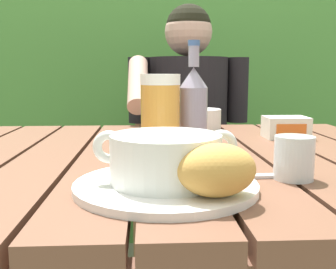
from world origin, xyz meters
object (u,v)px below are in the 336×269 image
beer_bottle (193,109)px  diner_bowl (200,119)px  soup_bowl (166,157)px  bread_roll (217,170)px  beer_glass (160,116)px  table_knife (249,176)px  person_eating (188,131)px  chair_near_diner (184,178)px  water_glass_small (294,158)px  serving_plate (166,186)px  butter_tub (286,127)px

beer_bottle → diner_bowl: (0.07, 0.40, -0.07)m
soup_bowl → bread_roll: 0.10m
beer_glass → table_knife: size_ratio=1.19×
person_eating → diner_bowl: person_eating is taller
person_eating → diner_bowl: bearing=-89.5°
chair_near_diner → water_glass_small: (0.07, -1.16, 0.34)m
person_eating → diner_bowl: 0.35m
soup_bowl → bread_roll: (0.06, -0.08, -0.00)m
chair_near_diner → beer_bottle: beer_bottle is taller
bread_roll → diner_bowl: bearing=84.0°
table_knife → water_glass_small: bearing=-8.5°
chair_near_diner → diner_bowl: chair_near_diner is taller
serving_plate → beer_bottle: (0.07, 0.27, 0.09)m
beer_glass → chair_near_diner: bearing=81.7°
soup_bowl → table_knife: (0.15, 0.06, -0.05)m
beer_glass → beer_bottle: beer_bottle is taller
serving_plate → diner_bowl: diner_bowl is taller
serving_plate → beer_glass: (0.00, 0.24, 0.08)m
beer_glass → beer_bottle: bearing=23.5°
beer_glass → person_eating: bearing=79.7°
serving_plate → soup_bowl: bearing=180.0°
soup_bowl → table_knife: bearing=22.1°
beer_glass → water_glass_small: 0.29m
beer_glass → water_glass_small: beer_glass is taller
serving_plate → diner_bowl: 0.68m
bread_roll → diner_bowl: bread_roll is taller
beer_glass → diner_bowl: (0.14, 0.43, -0.06)m
butter_tub → beer_bottle: bearing=-143.5°
soup_bowl → butter_tub: (0.35, 0.47, -0.02)m
table_knife → diner_bowl: diner_bowl is taller
diner_bowl → person_eating: bearing=90.5°
serving_plate → table_knife: serving_plate is taller
beer_bottle → soup_bowl: bearing=-105.3°
table_knife → beer_bottle: bearing=109.2°
chair_near_diner → diner_bowl: size_ratio=7.26×
water_glass_small → person_eating: bearing=94.6°
bread_roll → beer_bottle: bearing=88.6°
chair_near_diner → diner_bowl: 0.63m
beer_bottle → table_knife: 0.24m
serving_plate → soup_bowl: (-0.00, 0.00, 0.04)m
serving_plate → table_knife: size_ratio=1.93×
soup_bowl → beer_glass: (0.00, 0.24, 0.04)m
water_glass_small → table_knife: bearing=171.5°
serving_plate → beer_glass: bearing=89.9°
person_eating → diner_bowl: size_ratio=9.25×
soup_bowl → diner_bowl: 0.68m
serving_plate → water_glass_small: bearing=12.6°
soup_bowl → diner_bowl: bearing=77.9°
beer_bottle → serving_plate: bearing=-105.3°
beer_bottle → water_glass_small: 0.27m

